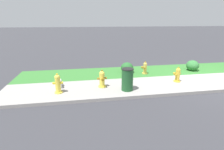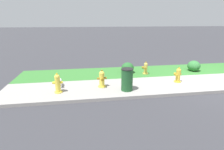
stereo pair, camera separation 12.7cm
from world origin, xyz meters
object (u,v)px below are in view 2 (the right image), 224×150
at_px(fire_hydrant_across_street, 102,79).
at_px(shrub_bush_mid_verge, 194,66).
at_px(fire_hydrant_by_grass_verge, 58,83).
at_px(shrub_bush_far_verge, 128,68).
at_px(small_white_dog, 60,81).
at_px(fire_hydrant_near_corner, 145,68).
at_px(trash_bin, 127,80).
at_px(fire_hydrant_mid_block, 178,75).

height_order(fire_hydrant_across_street, shrub_bush_mid_verge, fire_hydrant_across_street).
distance_m(fire_hydrant_by_grass_verge, shrub_bush_far_verge, 3.88).
bearing_deg(small_white_dog, shrub_bush_mid_verge, 93.04).
xyz_separation_m(fire_hydrant_near_corner, shrub_bush_mid_verge, (2.77, 0.15, -0.03)).
height_order(trash_bin, shrub_bush_far_verge, trash_bin).
distance_m(fire_hydrant_mid_block, shrub_bush_mid_verge, 2.33).
xyz_separation_m(fire_hydrant_across_street, trash_bin, (0.93, -0.50, 0.09)).
xyz_separation_m(fire_hydrant_across_street, shrub_bush_far_verge, (1.52, 1.83, -0.08)).
xyz_separation_m(shrub_bush_far_verge, shrub_bush_mid_verge, (3.61, -0.21, 0.01)).
xyz_separation_m(small_white_dog, shrub_bush_mid_verge, (6.85, 1.31, 0.04)).
bearing_deg(fire_hydrant_mid_block, shrub_bush_mid_verge, 11.85).
height_order(fire_hydrant_by_grass_verge, fire_hydrant_across_street, fire_hydrant_by_grass_verge).
relative_size(small_white_dog, shrub_bush_far_verge, 0.85).
bearing_deg(small_white_dog, fire_hydrant_across_street, 72.02).
relative_size(fire_hydrant_across_street, fire_hydrant_mid_block, 1.08).
distance_m(fire_hydrant_near_corner, shrub_bush_far_verge, 0.92).
bearing_deg(fire_hydrant_near_corner, small_white_dog, 134.49).
relative_size(small_white_dog, shrub_bush_mid_verge, 0.82).
bearing_deg(fire_hydrant_by_grass_verge, fire_hydrant_near_corner, 21.75).
relative_size(fire_hydrant_near_corner, trash_bin, 0.73).
xyz_separation_m(fire_hydrant_near_corner, fire_hydrant_mid_block, (1.02, -1.39, 0.02)).
bearing_deg(shrub_bush_mid_verge, fire_hydrant_across_street, -162.49).
bearing_deg(shrub_bush_far_verge, shrub_bush_mid_verge, -3.31).
relative_size(fire_hydrant_by_grass_verge, fire_hydrant_across_street, 1.06).
bearing_deg(shrub_bush_far_verge, fire_hydrant_near_corner, -23.21).
xyz_separation_m(fire_hydrant_near_corner, shrub_bush_far_verge, (-0.84, 0.36, -0.04)).
relative_size(fire_hydrant_by_grass_verge, shrub_bush_mid_verge, 1.19).
height_order(small_white_dog, shrub_bush_mid_verge, shrub_bush_mid_verge).
bearing_deg(fire_hydrant_near_corner, fire_hydrant_across_street, 150.47).
bearing_deg(fire_hydrant_mid_block, fire_hydrant_near_corner, 96.85).
xyz_separation_m(fire_hydrant_near_corner, trash_bin, (-1.43, -1.97, 0.14)).
distance_m(small_white_dog, shrub_bush_far_verge, 3.58).
bearing_deg(shrub_bush_far_verge, trash_bin, -104.21).
distance_m(fire_hydrant_by_grass_verge, fire_hydrant_across_street, 1.73).
height_order(fire_hydrant_near_corner, shrub_bush_far_verge, fire_hydrant_near_corner).
distance_m(fire_hydrant_mid_block, shrub_bush_far_verge, 2.55).
height_order(fire_hydrant_across_street, trash_bin, trash_bin).
height_order(small_white_dog, trash_bin, trash_bin).
relative_size(fire_hydrant_near_corner, fire_hydrant_mid_block, 0.95).
bearing_deg(shrub_bush_mid_verge, trash_bin, -153.24).
distance_m(fire_hydrant_near_corner, trash_bin, 2.44).
xyz_separation_m(fire_hydrant_across_street, fire_hydrant_near_corner, (2.36, 1.47, -0.05)).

